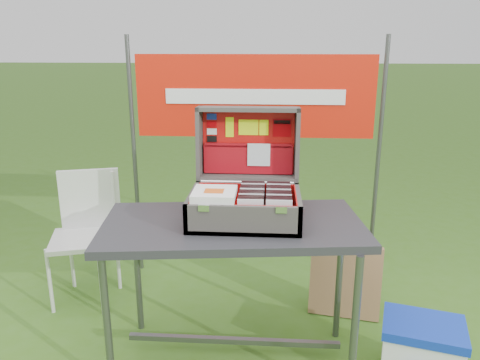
# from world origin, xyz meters

# --- Properties ---
(table) EXTENTS (1.34, 0.78, 0.80)m
(table) POSITION_xyz_m (-0.06, 0.07, 0.40)
(table) COLOR #2A2B2F
(table) RESTS_ON ground
(table_top) EXTENTS (1.34, 0.78, 0.04)m
(table_top) POSITION_xyz_m (-0.06, 0.07, 0.78)
(table_top) COLOR #2A2B2F
(table_top) RESTS_ON ground
(table_leg_fl) EXTENTS (0.04, 0.04, 0.76)m
(table_leg_fl) POSITION_xyz_m (-0.64, -0.19, 0.38)
(table_leg_fl) COLOR #59595B
(table_leg_fl) RESTS_ON ground
(table_leg_fr) EXTENTS (0.04, 0.04, 0.76)m
(table_leg_fr) POSITION_xyz_m (0.51, -0.19, 0.38)
(table_leg_fr) COLOR #59595B
(table_leg_fr) RESTS_ON ground
(table_leg_bl) EXTENTS (0.04, 0.04, 0.76)m
(table_leg_bl) POSITION_xyz_m (-0.64, 0.33, 0.38)
(table_leg_bl) COLOR #59595B
(table_leg_bl) RESTS_ON ground
(table_leg_br) EXTENTS (0.04, 0.04, 0.76)m
(table_leg_br) POSITION_xyz_m (0.51, 0.33, 0.38)
(table_leg_br) COLOR #59595B
(table_leg_br) RESTS_ON ground
(table_brace) EXTENTS (1.12, 0.03, 0.03)m
(table_brace) POSITION_xyz_m (-0.06, 0.07, 0.12)
(table_brace) COLOR #59595B
(table_brace) RESTS_ON ground
(suitcase) EXTENTS (0.54, 0.55, 0.53)m
(suitcase) POSITION_xyz_m (-0.01, 0.15, 1.06)
(suitcase) COLOR #47423E
(suitcase) RESTS_ON table
(suitcase_base_bottom) EXTENTS (0.54, 0.39, 0.02)m
(suitcase_base_bottom) POSITION_xyz_m (-0.01, 0.09, 0.81)
(suitcase_base_bottom) COLOR #47423E
(suitcase_base_bottom) RESTS_ON table_top
(suitcase_base_wall_front) EXTENTS (0.54, 0.02, 0.14)m
(suitcase_base_wall_front) POSITION_xyz_m (-0.01, -0.10, 0.87)
(suitcase_base_wall_front) COLOR #47423E
(suitcase_base_wall_front) RESTS_ON table_top
(suitcase_base_wall_back) EXTENTS (0.54, 0.02, 0.14)m
(suitcase_base_wall_back) POSITION_xyz_m (-0.01, 0.27, 0.87)
(suitcase_base_wall_back) COLOR #47423E
(suitcase_base_wall_back) RESTS_ON table_top
(suitcase_base_wall_left) EXTENTS (0.02, 0.39, 0.14)m
(suitcase_base_wall_left) POSITION_xyz_m (-0.26, 0.09, 0.87)
(suitcase_base_wall_left) COLOR #47423E
(suitcase_base_wall_left) RESTS_ON table_top
(suitcase_base_wall_right) EXTENTS (0.02, 0.39, 0.14)m
(suitcase_base_wall_right) POSITION_xyz_m (0.25, 0.09, 0.87)
(suitcase_base_wall_right) COLOR #47423E
(suitcase_base_wall_right) RESTS_ON table_top
(suitcase_liner_floor) EXTENTS (0.50, 0.34, 0.01)m
(suitcase_liner_floor) POSITION_xyz_m (-0.01, 0.09, 0.82)
(suitcase_liner_floor) COLOR red
(suitcase_liner_floor) RESTS_ON suitcase_base_bottom
(suitcase_latch_left) EXTENTS (0.05, 0.01, 0.03)m
(suitcase_latch_left) POSITION_xyz_m (-0.18, -0.11, 0.93)
(suitcase_latch_left) COLOR silver
(suitcase_latch_left) RESTS_ON suitcase_base_wall_front
(suitcase_latch_right) EXTENTS (0.05, 0.01, 0.03)m
(suitcase_latch_right) POSITION_xyz_m (0.17, -0.11, 0.93)
(suitcase_latch_right) COLOR silver
(suitcase_latch_right) RESTS_ON suitcase_base_wall_front
(suitcase_hinge) EXTENTS (0.49, 0.02, 0.02)m
(suitcase_hinge) POSITION_xyz_m (-0.01, 0.28, 0.94)
(suitcase_hinge) COLOR silver
(suitcase_hinge) RESTS_ON suitcase_base_wall_back
(suitcase_lid_back) EXTENTS (0.54, 0.04, 0.39)m
(suitcase_lid_back) POSITION_xyz_m (-0.01, 0.42, 1.13)
(suitcase_lid_back) COLOR #47423E
(suitcase_lid_back) RESTS_ON suitcase_base_wall_back
(suitcase_lid_rim_far) EXTENTS (0.54, 0.15, 0.03)m
(suitcase_lid_rim_far) POSITION_xyz_m (-0.01, 0.37, 1.31)
(suitcase_lid_rim_far) COLOR #47423E
(suitcase_lid_rim_far) RESTS_ON suitcase_lid_back
(suitcase_lid_rim_near) EXTENTS (0.54, 0.15, 0.03)m
(suitcase_lid_rim_near) POSITION_xyz_m (-0.01, 0.35, 0.95)
(suitcase_lid_rim_near) COLOR #47423E
(suitcase_lid_rim_near) RESTS_ON suitcase_lid_back
(suitcase_lid_rim_left) EXTENTS (0.02, 0.16, 0.39)m
(suitcase_lid_rim_left) POSITION_xyz_m (-0.26, 0.36, 1.13)
(suitcase_lid_rim_left) COLOR #47423E
(suitcase_lid_rim_left) RESTS_ON suitcase_lid_back
(suitcase_lid_rim_right) EXTENTS (0.02, 0.16, 0.39)m
(suitcase_lid_rim_right) POSITION_xyz_m (0.25, 0.36, 1.13)
(suitcase_lid_rim_right) COLOR #47423E
(suitcase_lid_rim_right) RESTS_ON suitcase_lid_back
(suitcase_lid_liner) EXTENTS (0.49, 0.02, 0.34)m
(suitcase_lid_liner) POSITION_xyz_m (-0.01, 0.41, 1.13)
(suitcase_lid_liner) COLOR red
(suitcase_lid_liner) RESTS_ON suitcase_lid_back
(suitcase_liner_wall_front) EXTENTS (0.50, 0.01, 0.12)m
(suitcase_liner_wall_front) POSITION_xyz_m (-0.01, -0.08, 0.88)
(suitcase_liner_wall_front) COLOR red
(suitcase_liner_wall_front) RESTS_ON suitcase_base_bottom
(suitcase_liner_wall_back) EXTENTS (0.50, 0.01, 0.12)m
(suitcase_liner_wall_back) POSITION_xyz_m (-0.01, 0.25, 0.88)
(suitcase_liner_wall_back) COLOR red
(suitcase_liner_wall_back) RESTS_ON suitcase_base_bottom
(suitcase_liner_wall_left) EXTENTS (0.01, 0.34, 0.12)m
(suitcase_liner_wall_left) POSITION_xyz_m (-0.25, 0.09, 0.88)
(suitcase_liner_wall_left) COLOR red
(suitcase_liner_wall_left) RESTS_ON suitcase_base_bottom
(suitcase_liner_wall_right) EXTENTS (0.01, 0.34, 0.12)m
(suitcase_liner_wall_right) POSITION_xyz_m (0.24, 0.09, 0.88)
(suitcase_liner_wall_right) COLOR red
(suitcase_liner_wall_right) RESTS_ON suitcase_base_bottom
(suitcase_lid_pocket) EXTENTS (0.48, 0.04, 0.16)m
(suitcase_lid_pocket) POSITION_xyz_m (-0.01, 0.39, 1.04)
(suitcase_lid_pocket) COLOR maroon
(suitcase_lid_pocket) RESTS_ON suitcase_lid_liner
(suitcase_pocket_edge) EXTENTS (0.47, 0.02, 0.02)m
(suitcase_pocket_edge) POSITION_xyz_m (-0.01, 0.38, 1.12)
(suitcase_pocket_edge) COLOR maroon
(suitcase_pocket_edge) RESTS_ON suitcase_lid_pocket
(suitcase_pocket_cd) EXTENTS (0.12, 0.02, 0.12)m
(suitcase_pocket_cd) POSITION_xyz_m (0.05, 0.37, 1.07)
(suitcase_pocket_cd) COLOR silver
(suitcase_pocket_cd) RESTS_ON suitcase_lid_pocket
(lid_sticker_cc_a) EXTENTS (0.05, 0.00, 0.03)m
(lid_sticker_cc_a) POSITION_xyz_m (-0.20, 0.41, 1.26)
(lid_sticker_cc_a) COLOR #1933B2
(lid_sticker_cc_a) RESTS_ON suitcase_lid_liner
(lid_sticker_cc_b) EXTENTS (0.05, 0.00, 0.03)m
(lid_sticker_cc_b) POSITION_xyz_m (-0.20, 0.41, 1.22)
(lid_sticker_cc_b) COLOR #A80005
(lid_sticker_cc_b) RESTS_ON suitcase_lid_liner
(lid_sticker_cc_c) EXTENTS (0.05, 0.00, 0.03)m
(lid_sticker_cc_c) POSITION_xyz_m (-0.20, 0.41, 1.18)
(lid_sticker_cc_c) COLOR white
(lid_sticker_cc_c) RESTS_ON suitcase_lid_liner
(lid_sticker_cc_d) EXTENTS (0.05, 0.00, 0.03)m
(lid_sticker_cc_d) POSITION_xyz_m (-0.20, 0.40, 1.14)
(lid_sticker_cc_d) COLOR black
(lid_sticker_cc_d) RESTS_ON suitcase_lid_liner
(lid_card_neon_tall) EXTENTS (0.04, 0.01, 0.11)m
(lid_card_neon_tall) POSITION_xyz_m (-0.11, 0.41, 1.21)
(lid_card_neon_tall) COLOR #D0EC10
(lid_card_neon_tall) RESTS_ON suitcase_lid_liner
(lid_card_neon_main) EXTENTS (0.11, 0.01, 0.08)m
(lid_card_neon_main) POSITION_xyz_m (-0.01, 0.41, 1.21)
(lid_card_neon_main) COLOR #D0EC10
(lid_card_neon_main) RESTS_ON suitcase_lid_liner
(lid_card_neon_small) EXTENTS (0.05, 0.01, 0.08)m
(lid_card_neon_small) POSITION_xyz_m (0.08, 0.41, 1.21)
(lid_card_neon_small) COLOR #D0EC10
(lid_card_neon_small) RESTS_ON suitcase_lid_liner
(lid_sticker_band) EXTENTS (0.10, 0.01, 0.10)m
(lid_sticker_band) POSITION_xyz_m (0.17, 0.41, 1.21)
(lid_sticker_band) COLOR #A80005
(lid_sticker_band) RESTS_ON suitcase_lid_liner
(lid_sticker_band_bar) EXTENTS (0.09, 0.00, 0.02)m
(lid_sticker_band_bar) POSITION_xyz_m (0.17, 0.41, 1.24)
(lid_sticker_band_bar) COLOR black
(lid_sticker_band_bar) RESTS_ON suitcase_lid_liner
(cd_left_0) EXTENTS (0.12, 0.01, 0.14)m
(cd_left_0) POSITION_xyz_m (0.03, -0.06, 0.89)
(cd_left_0) COLOR silver
(cd_left_0) RESTS_ON suitcase_liner_floor
(cd_left_1) EXTENTS (0.12, 0.01, 0.14)m
(cd_left_1) POSITION_xyz_m (0.03, -0.04, 0.89)
(cd_left_1) COLOR black
(cd_left_1) RESTS_ON suitcase_liner_floor
(cd_left_2) EXTENTS (0.12, 0.01, 0.14)m
(cd_left_2) POSITION_xyz_m (0.03, -0.02, 0.89)
(cd_left_2) COLOR black
(cd_left_2) RESTS_ON suitcase_liner_floor
(cd_left_3) EXTENTS (0.12, 0.01, 0.14)m
(cd_left_3) POSITION_xyz_m (0.03, 0.00, 0.89)
(cd_left_3) COLOR black
(cd_left_3) RESTS_ON suitcase_liner_floor
(cd_left_4) EXTENTS (0.12, 0.01, 0.14)m
(cd_left_4) POSITION_xyz_m (0.03, 0.02, 0.89)
(cd_left_4) COLOR silver
(cd_left_4) RESTS_ON suitcase_liner_floor
(cd_left_5) EXTENTS (0.12, 0.01, 0.14)m
(cd_left_5) POSITION_xyz_m (0.03, 0.04, 0.89)
(cd_left_5) COLOR black
(cd_left_5) RESTS_ON suitcase_liner_floor
(cd_left_6) EXTENTS (0.12, 0.01, 0.14)m
(cd_left_6) POSITION_xyz_m (0.03, 0.07, 0.89)
(cd_left_6) COLOR black
(cd_left_6) RESTS_ON suitcase_liner_floor
(cd_left_7) EXTENTS (0.12, 0.01, 0.14)m
(cd_left_7) POSITION_xyz_m (0.03, 0.09, 0.89)
(cd_left_7) COLOR black
(cd_left_7) RESTS_ON suitcase_liner_floor
(cd_left_8) EXTENTS (0.12, 0.01, 0.14)m
(cd_left_8) POSITION_xyz_m (0.03, 0.11, 0.89)
(cd_left_8) COLOR silver
(cd_left_8) RESTS_ON suitcase_liner_floor
(cd_left_9) EXTENTS (0.12, 0.01, 0.14)m
(cd_left_9) POSITION_xyz_m (0.03, 0.13, 0.89)
(cd_left_9) COLOR black
(cd_left_9) RESTS_ON suitcase_liner_floor
(cd_left_10) EXTENTS (0.12, 0.01, 0.14)m
(cd_left_10) POSITION_xyz_m (0.03, 0.15, 0.89)
(cd_left_10) COLOR black
(cd_left_10) RESTS_ON suitcase_liner_floor
(cd_left_11) EXTENTS (0.12, 0.01, 0.14)m
(cd_left_11) POSITION_xyz_m (0.03, 0.17, 0.89)
(cd_left_11) COLOR black
(cd_left_11) RESTS_ON suitcase_liner_floor
(cd_left_12) EXTENTS (0.12, 0.01, 0.14)m
(cd_left_12) POSITION_xyz_m (0.03, 0.19, 0.89)
(cd_left_12) COLOR silver
(cd_left_12) RESTS_ON suitcase_liner_floor
(cd_left_13) EXTENTS (0.12, 0.01, 0.14)m
(cd_left_13) POSITION_xyz_m (0.03, 0.21, 0.89)
(cd_left_13) COLOR black
(cd_left_13) RESTS_ON suitcase_liner_floor
(cd_left_14) EXTENTS (0.12, 0.01, 0.14)m
(cd_left_14) POSITION_xyz_m (0.03, 0.24, 0.89)
(cd_left_14) COLOR black
(cd_left_14) RESTS_ON suitcase_liner_floor
(cd_right_0) EXTENTS (0.12, 0.01, 0.14)m
(cd_right_0) POSITION_xyz_m (0.16, -0.06, 0.89)
(cd_right_0) COLOR silver
(cd_right_0) RESTS_ON suitcase_liner_floor
(cd_right_1) EXTENTS (0.12, 0.01, 0.14)m
(cd_right_1) POSITION_xyz_m (0.16, -0.04, 0.89)
(cd_right_1) COLOR black
(cd_right_1) RESTS_ON suitcase_liner_floor
(cd_right_2) EXTENTS (0.12, 0.01, 0.14)m
(cd_right_2) POSITION_xyz_m (0.16, -0.02, 0.89)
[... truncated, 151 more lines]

